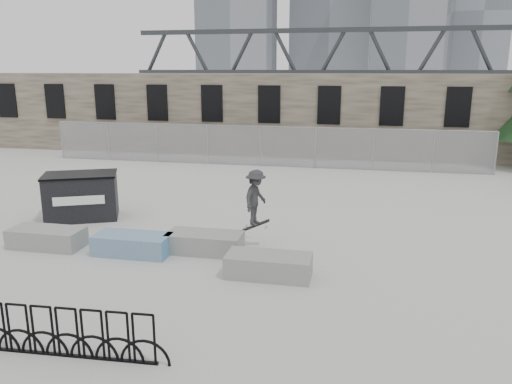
# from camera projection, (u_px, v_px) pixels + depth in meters

# --- Properties ---
(ground) EXTENTS (120.00, 120.00, 0.00)m
(ground) POSITION_uv_depth(u_px,v_px,m) (169.00, 253.00, 13.26)
(ground) COLOR beige
(ground) RESTS_ON ground
(stone_wall) EXTENTS (36.00, 2.58, 4.50)m
(stone_wall) POSITION_uv_depth(u_px,v_px,m) (273.00, 114.00, 28.16)
(stone_wall) COLOR brown
(stone_wall) RESTS_ON ground
(chainlink_fence) EXTENTS (22.06, 0.06, 2.02)m
(chainlink_fence) POSITION_uv_depth(u_px,v_px,m) (260.00, 146.00, 24.89)
(chainlink_fence) COLOR gray
(chainlink_fence) RESTS_ON ground
(planter_far_left) EXTENTS (2.00, 0.90, 0.53)m
(planter_far_left) POSITION_uv_depth(u_px,v_px,m) (47.00, 237.00, 13.65)
(planter_far_left) COLOR gray
(planter_far_left) RESTS_ON ground
(planter_center_left) EXTENTS (2.00, 0.90, 0.53)m
(planter_center_left) POSITION_uv_depth(u_px,v_px,m) (133.00, 243.00, 13.15)
(planter_center_left) COLOR teal
(planter_center_left) RESTS_ON ground
(planter_center_right) EXTENTS (2.00, 0.90, 0.53)m
(planter_center_right) POSITION_uv_depth(u_px,v_px,m) (205.00, 242.00, 13.28)
(planter_center_right) COLOR gray
(planter_center_right) RESTS_ON ground
(planter_offset) EXTENTS (2.00, 0.90, 0.53)m
(planter_offset) POSITION_uv_depth(u_px,v_px,m) (269.00, 265.00, 11.73)
(planter_offset) COLOR gray
(planter_offset) RESTS_ON ground
(dumpster) EXTENTS (2.63, 2.19, 1.49)m
(dumpster) POSITION_uv_depth(u_px,v_px,m) (81.00, 196.00, 16.18)
(dumpster) COLOR black
(dumpster) RESTS_ON ground
(bike_rack) EXTENTS (4.94, 0.30, 0.90)m
(bike_rack) POSITION_uv_depth(u_px,v_px,m) (31.00, 330.00, 8.50)
(bike_rack) COLOR black
(bike_rack) RESTS_ON ground
(truss_bridge) EXTENTS (70.00, 3.00, 9.80)m
(truss_bridge) POSITION_uv_depth(u_px,v_px,m) (404.00, 74.00, 62.58)
(truss_bridge) COLOR #2D3033
(truss_bridge) RESTS_ON ground
(skateboarder) EXTENTS (0.80, 1.09, 1.72)m
(skateboarder) POSITION_uv_depth(u_px,v_px,m) (256.00, 198.00, 13.42)
(skateboarder) COLOR #2C2C2F
(skateboarder) RESTS_ON ground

